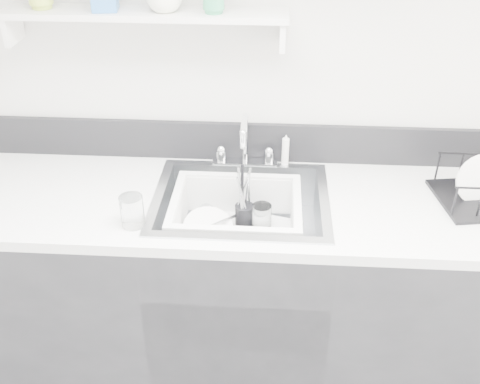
{
  "coord_description": "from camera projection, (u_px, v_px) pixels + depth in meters",
  "views": [
    {
      "loc": [
        0.11,
        -0.52,
        2.03
      ],
      "look_at": [
        0.0,
        1.14,
        0.98
      ],
      "focal_mm": 42.0,
      "sensor_mm": 36.0,
      "label": 1
    }
  ],
  "objects": [
    {
      "name": "backsplash",
      "position": [
        246.0,
        142.0,
        2.25
      ],
      "size": [
        3.2,
        0.02,
        0.16
      ],
      "primitive_type": "cube",
      "color": "black",
      "rests_on": "counter_run"
    },
    {
      "name": "faucet",
      "position": [
        245.0,
        152.0,
        2.22
      ],
      "size": [
        0.26,
        0.18,
        0.23
      ],
      "color": "silver",
      "rests_on": "counter_run"
    },
    {
      "name": "wall_shelf",
      "position": [
        145.0,
        16.0,
        1.94
      ],
      "size": [
        1.0,
        0.16,
        0.12
      ],
      "color": "silver",
      "rests_on": "room_shell"
    },
    {
      "name": "plate_stack",
      "position": [
        211.0,
        233.0,
        2.08
      ],
      "size": [
        0.23,
        0.22,
        0.09
      ],
      "rotation": [
        0.0,
        0.0,
        0.04
      ],
      "color": "white",
      "rests_on": "wash_tub"
    },
    {
      "name": "room_shell",
      "position": [
        211.0,
        78.0,
        0.96
      ],
      "size": [
        3.5,
        3.0,
        2.6
      ],
      "color": "silver",
      "rests_on": "ground"
    },
    {
      "name": "side_sprayer",
      "position": [
        285.0,
        150.0,
        2.21
      ],
      "size": [
        0.03,
        0.03,
        0.14
      ],
      "primitive_type": "cylinder",
      "color": "silver",
      "rests_on": "counter_run"
    },
    {
      "name": "sink",
      "position": [
        241.0,
        219.0,
        2.09
      ],
      "size": [
        0.64,
        0.52,
        0.2
      ],
      "primitive_type": null,
      "color": "silver",
      "rests_on": "counter_run"
    },
    {
      "name": "tumbler_counter",
      "position": [
        132.0,
        211.0,
        1.88
      ],
      "size": [
        0.09,
        0.09,
        0.11
      ],
      "primitive_type": "cylinder",
      "rotation": [
        0.0,
        0.0,
        -0.1
      ],
      "color": "white",
      "rests_on": "counter_run"
    },
    {
      "name": "counter_run",
      "position": [
        241.0,
        293.0,
        2.29
      ],
      "size": [
        3.2,
        0.62,
        0.92
      ],
      "color": "black",
      "rests_on": "ground"
    },
    {
      "name": "wash_tub",
      "position": [
        236.0,
        219.0,
        2.07
      ],
      "size": [
        0.55,
        0.49,
        0.18
      ],
      "primitive_type": null,
      "rotation": [
        0.0,
        0.0,
        -0.25
      ],
      "color": "silver",
      "rests_on": "sink"
    },
    {
      "name": "utensil_cup",
      "position": [
        244.0,
        214.0,
        2.14
      ],
      "size": [
        0.07,
        0.07,
        0.25
      ],
      "rotation": [
        0.0,
        0.0,
        0.1
      ],
      "color": "black",
      "rests_on": "wash_tub"
    },
    {
      "name": "tumbler_in_tub",
      "position": [
        262.0,
        217.0,
        2.12
      ],
      "size": [
        0.08,
        0.08,
        0.11
      ],
      "primitive_type": "cylinder",
      "rotation": [
        0.0,
        0.0,
        0.16
      ],
      "color": "white",
      "rests_on": "wash_tub"
    },
    {
      "name": "bowl_small",
      "position": [
        255.0,
        238.0,
        2.07
      ],
      "size": [
        0.13,
        0.13,
        0.03
      ],
      "primitive_type": "imported",
      "rotation": [
        0.0,
        0.0,
        0.33
      ],
      "color": "white",
      "rests_on": "wash_tub"
    },
    {
      "name": "ladle",
      "position": [
        219.0,
        221.0,
        2.13
      ],
      "size": [
        0.26,
        0.22,
        0.07
      ],
      "primitive_type": null,
      "rotation": [
        0.0,
        0.0,
        -0.61
      ],
      "color": "silver",
      "rests_on": "wash_tub"
    }
  ]
}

